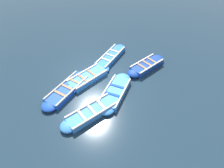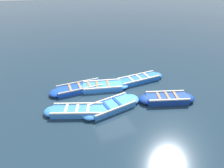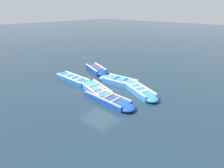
% 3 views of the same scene
% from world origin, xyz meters
% --- Properties ---
extents(ground_plane, '(120.00, 120.00, 0.00)m').
position_xyz_m(ground_plane, '(0.00, 0.00, 0.00)').
color(ground_plane, '#1C303F').
extents(boat_broadside, '(3.27, 1.79, 0.44)m').
position_xyz_m(boat_broadside, '(2.57, -1.86, 0.19)').
color(boat_broadside, navy).
rests_on(boat_broadside, ground).
extents(boat_outer_left, '(3.52, 1.44, 0.37)m').
position_xyz_m(boat_outer_left, '(-0.56, -1.27, 0.15)').
color(boat_outer_left, '#3884E0').
rests_on(boat_outer_left, ground).
extents(boat_far_corner, '(3.49, 1.70, 0.37)m').
position_xyz_m(boat_far_corner, '(-0.36, 0.79, 0.16)').
color(boat_far_corner, '#3884E0').
rests_on(boat_far_corner, ground).
extents(boat_outer_right, '(3.51, 1.98, 0.38)m').
position_xyz_m(boat_outer_right, '(-2.36, -0.98, 0.16)').
color(boat_outer_right, '#3884E0').
rests_on(boat_outer_right, ground).
extents(boat_end_of_row, '(3.70, 0.98, 0.36)m').
position_xyz_m(boat_end_of_row, '(-1.74, 1.17, 0.15)').
color(boat_end_of_row, '#1947B7').
rests_on(boat_end_of_row, ground).
extents(boat_stern_in, '(3.71, 0.95, 0.37)m').
position_xyz_m(boat_stern_in, '(2.23, 0.72, 0.16)').
color(boat_stern_in, blue).
rests_on(boat_stern_in, ground).
extents(buoy_orange_near, '(0.29, 0.29, 0.29)m').
position_xyz_m(buoy_orange_near, '(3.31, -2.18, 0.15)').
color(buoy_orange_near, silver).
rests_on(buoy_orange_near, ground).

